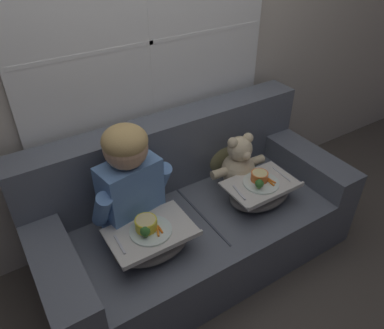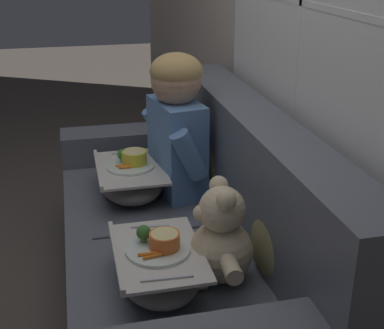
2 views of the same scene
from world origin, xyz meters
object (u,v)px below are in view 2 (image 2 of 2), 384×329
Objects in this scene: child_figure at (176,118)px; lap_tray_child at (131,179)px; lap_tray_teddy at (158,267)px; throw_pillow_behind_child at (216,156)px; teddy_bear at (220,240)px; throw_pillow_behind_teddy at (273,232)px; couch at (193,246)px.

child_figure reaches higher than lap_tray_child.
lap_tray_teddy is (0.78, -0.00, -0.00)m from lap_tray_child.
teddy_bear reaches higher than throw_pillow_behind_child.
throw_pillow_behind_teddy reaches higher than lap_tray_teddy.
throw_pillow_behind_child is 0.43m from lap_tray_child.
teddy_bear is 0.92× the size of lap_tray_teddy.
child_figure reaches higher than couch.
couch is 4.46× the size of lap_tray_teddy.
couch is 0.51m from throw_pillow_behind_teddy.
throw_pillow_behind_teddy is at bearing 14.15° from child_figure.
lap_tray_child is (-0.39, -0.21, 0.17)m from couch.
throw_pillow_behind_teddy is at bearing 28.25° from couch.
throw_pillow_behind_child is 1.07× the size of throw_pillow_behind_teddy.
child_figure is 0.86m from lap_tray_teddy.
teddy_bear is 0.24m from lap_tray_teddy.
throw_pillow_behind_teddy is at bearing 28.59° from lap_tray_child.
throw_pillow_behind_teddy reaches higher than lap_tray_child.
teddy_bear is 0.89× the size of lap_tray_child.
lap_tray_child is at bearing -90.31° from child_figure.
throw_pillow_behind_child is at bearing 151.36° from lap_tray_teddy.
throw_pillow_behind_child is at bearing 180.00° from throw_pillow_behind_teddy.
lap_tray_child is (-0.78, -0.22, -0.08)m from teddy_bear.
couch is 4.84× the size of teddy_bear.
throw_pillow_behind_child is at bearing 165.57° from teddy_bear.
throw_pillow_behind_child reaches higher than lap_tray_child.
couch is 0.51m from throw_pillow_behind_child.
throw_pillow_behind_child reaches higher than lap_tray_teddy.
lap_tray_teddy is (0.00, -0.22, -0.08)m from teddy_bear.
child_figure is at bearing 163.61° from lap_tray_teddy.
lap_tray_child is at bearing -151.41° from throw_pillow_behind_teddy.
couch is at bearing 28.92° from lap_tray_child.
child_figure is at bearing 89.69° from lap_tray_child.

